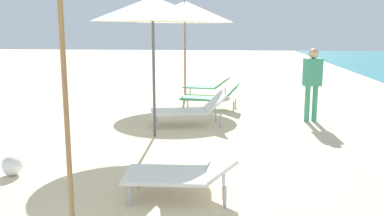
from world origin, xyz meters
name	(u,v)px	position (x,y,z in m)	size (l,w,h in m)	color
lounger_second_shoreside	(183,172)	(0.30, 4.75, 0.31)	(1.35, 0.73, 0.57)	white
umbrella_third	(153,9)	(-0.57, 7.54, 2.31)	(2.18, 2.18, 2.58)	#4C4C51
lounger_third_shoreside	(190,109)	(-0.02, 8.51, 0.35)	(1.62, 0.98, 0.67)	white
umbrella_farthest	(185,12)	(-0.47, 11.46, 2.42)	(2.59, 2.59, 2.76)	olive
lounger_farthest_shoreside	(207,86)	(0.07, 12.59, 0.28)	(1.45, 0.81, 0.54)	#4CA572
lounger_farthest_inland	(212,97)	(0.33, 10.41, 0.31)	(1.49, 0.73, 0.64)	#4CA572
person_walking_near	(312,78)	(2.53, 9.17, 0.94)	(0.40, 0.29, 1.56)	#3F9972
beach_ball	(12,165)	(-2.10, 5.27, 0.14)	(0.28, 0.28, 0.28)	white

